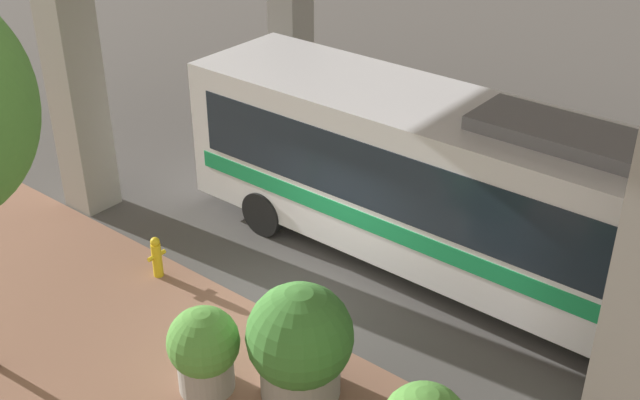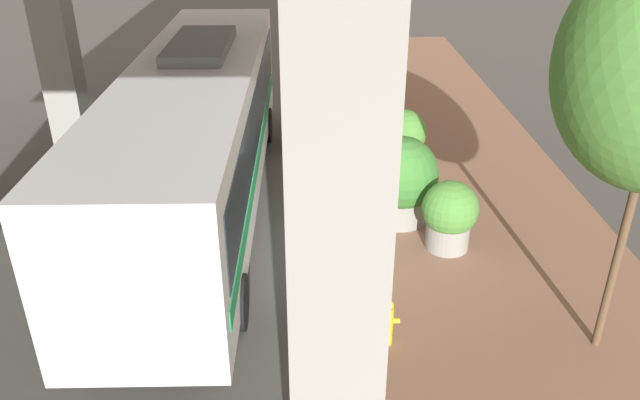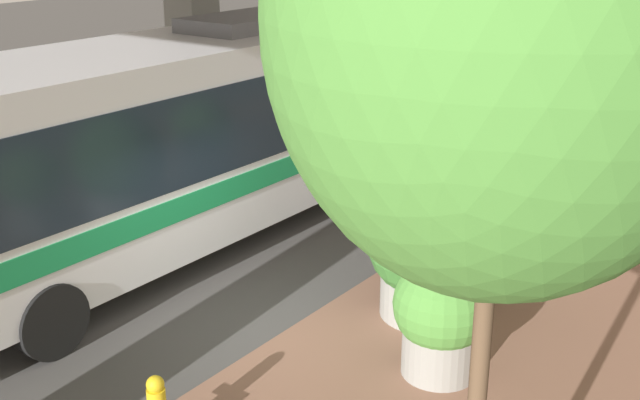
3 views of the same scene
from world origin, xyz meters
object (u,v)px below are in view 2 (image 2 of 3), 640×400
fire_hydrant (387,322)px  planter_front (400,180)px  planter_middle (449,215)px  bus (198,128)px  planter_back (402,142)px

fire_hydrant → planter_front: 4.40m
fire_hydrant → planter_middle: planter_middle is taller
bus → planter_middle: 5.86m
fire_hydrant → planter_middle: (-1.63, -3.05, 0.34)m
fire_hydrant → planter_middle: size_ratio=0.59×
planter_front → fire_hydrant: bearing=80.1°
planter_front → planter_back: size_ratio=1.14×
fire_hydrant → planter_back: size_ratio=0.51×
bus → planter_back: bearing=-159.8°
bus → planter_middle: bus is taller
fire_hydrant → planter_back: planter_back is taller
bus → planter_front: 4.68m
planter_front → planter_back: 2.57m
fire_hydrant → planter_front: (-0.75, -4.30, 0.55)m
planter_middle → bus: bearing=-20.2°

